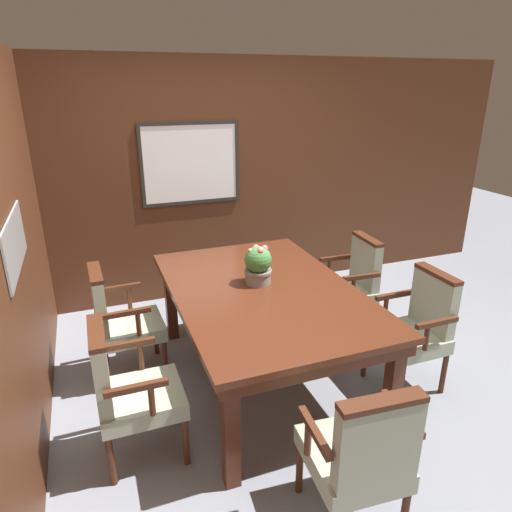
% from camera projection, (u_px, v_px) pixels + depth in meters
% --- Properties ---
extents(ground_plane, '(14.00, 14.00, 0.00)m').
position_uv_depth(ground_plane, '(275.00, 388.00, 3.49)').
color(ground_plane, gray).
extents(wall_back, '(7.20, 0.08, 2.45)m').
position_uv_depth(wall_back, '(205.00, 182.00, 4.71)').
color(wall_back, '#4C2816').
rests_on(wall_back, ground_plane).
extents(wall_left, '(0.08, 7.20, 2.45)m').
position_uv_depth(wall_left, '(8.00, 268.00, 2.52)').
color(wall_left, '#4C2816').
rests_on(wall_left, ground_plane).
extents(dining_table, '(1.29, 1.97, 0.78)m').
position_uv_depth(dining_table, '(263.00, 299.00, 3.36)').
color(dining_table, '#4C2314').
rests_on(dining_table, ground_plane).
extents(chair_left_far, '(0.51, 0.51, 0.91)m').
position_uv_depth(chair_left_far, '(120.00, 319.00, 3.49)').
color(chair_left_far, '#472314').
rests_on(chair_left_far, ground_plane).
extents(chair_right_far, '(0.52, 0.52, 0.91)m').
position_uv_depth(chair_right_far, '(351.00, 282.00, 4.14)').
color(chair_right_far, '#472314').
rests_on(chair_right_far, ground_plane).
extents(chair_head_near, '(0.53, 0.53, 0.91)m').
position_uv_depth(chair_head_near, '(360.00, 453.00, 2.22)').
color(chair_head_near, '#472314').
rests_on(chair_head_near, ground_plane).
extents(chair_right_near, '(0.50, 0.50, 0.91)m').
position_uv_depth(chair_right_near, '(416.00, 326.00, 3.39)').
color(chair_right_near, '#472314').
rests_on(chair_right_near, ground_plane).
extents(chair_left_near, '(0.50, 0.50, 0.91)m').
position_uv_depth(chair_left_near, '(128.00, 388.00, 2.70)').
color(chair_left_near, '#472314').
rests_on(chair_left_near, ground_plane).
extents(potted_plant, '(0.20, 0.20, 0.30)m').
position_uv_depth(potted_plant, '(258.00, 265.00, 3.37)').
color(potted_plant, gray).
rests_on(potted_plant, dining_table).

